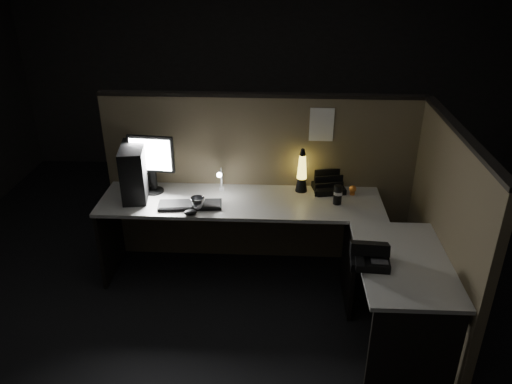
{
  "coord_description": "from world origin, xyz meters",
  "views": [
    {
      "loc": [
        0.16,
        -2.99,
        2.61
      ],
      "look_at": [
        -0.01,
        0.35,
        0.93
      ],
      "focal_mm": 35.0,
      "sensor_mm": 36.0,
      "label": 1
    }
  ],
  "objects_px": {
    "pc_tower": "(134,172)",
    "lava_lamp": "(302,174)",
    "desk_phone": "(369,255)",
    "keyboard": "(190,205)",
    "monitor": "(151,159)"
  },
  "relations": [
    {
      "from": "desk_phone",
      "to": "monitor",
      "type": "bearing_deg",
      "value": 153.43
    },
    {
      "from": "pc_tower",
      "to": "lava_lamp",
      "type": "distance_m",
      "value": 1.37
    },
    {
      "from": "monitor",
      "to": "lava_lamp",
      "type": "bearing_deg",
      "value": 8.67
    },
    {
      "from": "monitor",
      "to": "desk_phone",
      "type": "distance_m",
      "value": 1.93
    },
    {
      "from": "desk_phone",
      "to": "keyboard",
      "type": "bearing_deg",
      "value": 155.17
    },
    {
      "from": "lava_lamp",
      "to": "pc_tower",
      "type": "bearing_deg",
      "value": -173.49
    },
    {
      "from": "pc_tower",
      "to": "lava_lamp",
      "type": "xyz_separation_m",
      "value": [
        1.36,
        0.16,
        -0.06
      ]
    },
    {
      "from": "pc_tower",
      "to": "monitor",
      "type": "height_order",
      "value": "monitor"
    },
    {
      "from": "monitor",
      "to": "keyboard",
      "type": "height_order",
      "value": "monitor"
    },
    {
      "from": "keyboard",
      "to": "lava_lamp",
      "type": "distance_m",
      "value": 0.96
    },
    {
      "from": "monitor",
      "to": "lava_lamp",
      "type": "relative_size",
      "value": 1.3
    },
    {
      "from": "pc_tower",
      "to": "monitor",
      "type": "distance_m",
      "value": 0.17
    },
    {
      "from": "keyboard",
      "to": "desk_phone",
      "type": "distance_m",
      "value": 1.48
    },
    {
      "from": "pc_tower",
      "to": "lava_lamp",
      "type": "height_order",
      "value": "pc_tower"
    },
    {
      "from": "pc_tower",
      "to": "desk_phone",
      "type": "distance_m",
      "value": 1.99
    }
  ]
}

